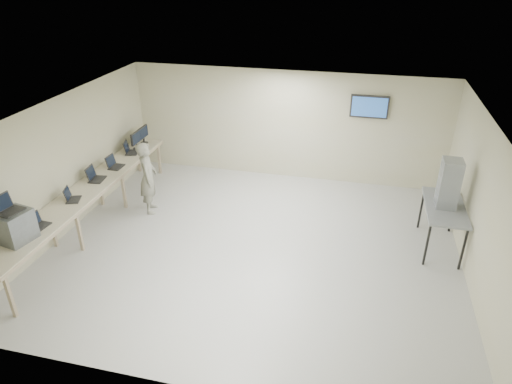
% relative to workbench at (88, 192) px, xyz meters
% --- Properties ---
extents(room, '(8.01, 7.01, 2.81)m').
position_rel_workbench_xyz_m(room, '(3.62, 0.06, 0.58)').
color(room, beige).
rests_on(room, ground).
extents(workbench, '(0.76, 6.00, 0.90)m').
position_rel_workbench_xyz_m(workbench, '(0.00, 0.00, 0.00)').
color(workbench, beige).
rests_on(workbench, ground).
extents(equipment_box, '(0.56, 0.61, 0.55)m').
position_rel_workbench_xyz_m(equipment_box, '(-0.06, -2.02, 0.35)').
color(equipment_box, slate).
rests_on(equipment_box, workbench).
extents(laptop_on_box, '(0.37, 0.42, 0.30)m').
position_rel_workbench_xyz_m(laptop_on_box, '(-0.12, -2.02, 0.70)').
color(laptop_on_box, black).
rests_on(laptop_on_box, equipment_box).
extents(laptop_0, '(0.29, 0.35, 0.25)m').
position_rel_workbench_xyz_m(laptop_0, '(-0.03, -1.56, 0.14)').
color(laptop_0, black).
rests_on(laptop_0, workbench).
extents(laptop_1, '(0.37, 0.39, 0.26)m').
position_rel_workbench_xyz_m(laptop_1, '(-0.03, -0.52, 0.14)').
color(laptop_1, black).
rests_on(laptop_1, workbench).
extents(laptop_2, '(0.36, 0.42, 0.30)m').
position_rel_workbench_xyz_m(laptop_2, '(-0.08, 0.42, 0.15)').
color(laptop_2, black).
rests_on(laptop_2, workbench).
extents(laptop_3, '(0.30, 0.37, 0.29)m').
position_rel_workbench_xyz_m(laptop_3, '(0.00, 1.12, 0.15)').
color(laptop_3, black).
rests_on(laptop_3, workbench).
extents(laptop_4, '(0.41, 0.44, 0.30)m').
position_rel_workbench_xyz_m(laptop_4, '(-0.06, 2.00, 0.15)').
color(laptop_4, black).
rests_on(laptop_4, workbench).
extents(monitor_near, '(0.20, 0.45, 0.44)m').
position_rel_workbench_xyz_m(monitor_near, '(-0.01, 2.29, 0.34)').
color(monitor_near, black).
rests_on(monitor_near, workbench).
extents(monitor_far, '(0.20, 0.45, 0.45)m').
position_rel_workbench_xyz_m(monitor_far, '(-0.01, 2.70, 0.34)').
color(monitor_far, black).
rests_on(monitor_far, workbench).
extents(soldier, '(0.59, 0.71, 1.67)m').
position_rel_workbench_xyz_m(soldier, '(0.94, 0.91, 0.01)').
color(soldier, gray).
rests_on(soldier, ground).
extents(side_table, '(0.73, 1.57, 0.94)m').
position_rel_workbench_xyz_m(side_table, '(7.19, 0.87, 0.05)').
color(side_table, slate).
rests_on(side_table, ground).
extents(storage_bins, '(0.36, 0.40, 0.96)m').
position_rel_workbench_xyz_m(storage_bins, '(7.17, 0.87, 0.60)').
color(storage_bins, '#9CA3AC').
rests_on(storage_bins, side_table).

